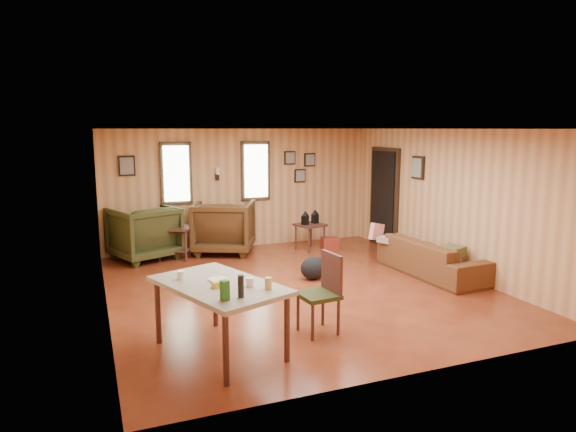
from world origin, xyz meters
The scene contains 11 objects.
room centered at (0.17, 0.27, 1.21)m, with size 5.54×6.04×2.44m.
sofa centered at (2.34, -0.17, 0.40)m, with size 2.04×0.60×0.80m, color brown.
recliner_brown centered at (-0.47, 2.60, 0.56)m, with size 1.09×1.02×1.12m, color #472D15.
recliner_green centered at (-1.98, 2.64, 0.55)m, with size 1.07×1.00×1.10m, color #323618.
end_table centered at (-1.44, 2.47, 0.42)m, with size 0.76×0.73×0.75m.
side_table centered at (1.18, 2.21, 0.55)m, with size 0.63×0.63×0.81m.
cooler centered at (1.58, 2.09, 0.12)m, with size 0.37×0.28×0.24m.
backpack centered at (0.41, 0.31, 0.19)m, with size 0.50×0.42×0.37m.
sofa_pillows centered at (2.19, 0.12, 0.50)m, with size 0.96×1.71×0.35m.
dining_table centered at (-1.65, -1.81, 0.71)m, with size 1.39×1.75×1.00m.
dining_chair centered at (-0.37, -1.69, 0.54)m, with size 0.47×0.47×0.96m.
Camera 1 is at (-2.90, -6.97, 2.41)m, focal length 32.00 mm.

